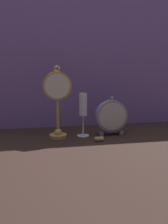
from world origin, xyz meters
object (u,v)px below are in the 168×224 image
at_px(wine_cork, 99,139).
at_px(pocket_watch_on_stand, 58,102).
at_px(champagne_flute, 83,108).
at_px(mantel_clock_silver, 111,116).

bearing_deg(wine_cork, pocket_watch_on_stand, 151.95).
bearing_deg(champagne_flute, mantel_clock_silver, -2.44).
bearing_deg(mantel_clock_silver, wine_cork, -132.76).
bearing_deg(mantel_clock_silver, pocket_watch_on_stand, -179.99).
distance_m(pocket_watch_on_stand, champagne_flute, 0.13).
relative_size(champagne_flute, wine_cork, 5.25).
xyz_separation_m(pocket_watch_on_stand, mantel_clock_silver, (0.28, 0.00, -0.08)).
distance_m(pocket_watch_on_stand, mantel_clock_silver, 0.29).
bearing_deg(pocket_watch_on_stand, champagne_flute, 2.77).
bearing_deg(mantel_clock_silver, champagne_flute, 177.56).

